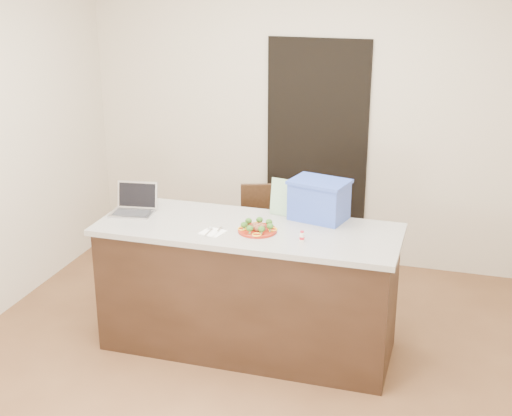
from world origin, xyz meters
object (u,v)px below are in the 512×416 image
(napkin, at_px, (213,232))
(laptop, at_px, (135,204))
(chair, at_px, (263,236))
(blue_box, at_px, (319,200))
(plate, at_px, (257,230))
(yogurt_bottle, at_px, (302,237))
(island, at_px, (248,288))

(napkin, bearing_deg, laptop, 161.84)
(chair, bearing_deg, napkin, -113.21)
(napkin, relative_size, blue_box, 0.32)
(plate, relative_size, blue_box, 0.59)
(laptop, xyz_separation_m, blue_box, (1.29, 0.24, 0.09))
(plate, height_order, chair, chair)
(yogurt_bottle, xyz_separation_m, blue_box, (0.02, 0.44, 0.11))
(plate, xyz_separation_m, yogurt_bottle, (0.32, -0.08, 0.02))
(yogurt_bottle, bearing_deg, island, 160.46)
(blue_box, bearing_deg, chair, 151.12)
(napkin, height_order, laptop, laptop)
(yogurt_bottle, relative_size, chair, 0.07)
(yogurt_bottle, relative_size, blue_box, 0.16)
(plate, relative_size, laptop, 0.82)
(plate, bearing_deg, laptop, 172.89)
(yogurt_bottle, xyz_separation_m, chair, (-0.53, 0.93, -0.41))
(island, bearing_deg, laptop, 176.66)
(island, xyz_separation_m, chair, (-0.12, 0.79, 0.07))
(island, height_order, napkin, napkin)
(yogurt_bottle, distance_m, blue_box, 0.45)
(yogurt_bottle, bearing_deg, napkin, -177.63)
(island, relative_size, yogurt_bottle, 29.62)
(laptop, bearing_deg, island, -11.32)
(plate, height_order, napkin, plate)
(yogurt_bottle, xyz_separation_m, laptop, (-1.27, 0.20, 0.03))
(island, distance_m, chair, 0.80)
(blue_box, bearing_deg, plate, -119.95)
(island, relative_size, laptop, 6.43)
(laptop, bearing_deg, chair, 36.65)
(napkin, relative_size, chair, 0.15)
(napkin, xyz_separation_m, laptop, (-0.67, 0.22, 0.05))
(island, relative_size, napkin, 14.42)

